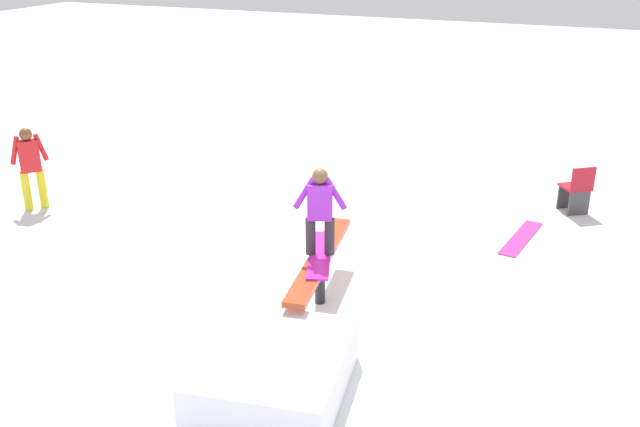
% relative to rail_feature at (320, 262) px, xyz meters
% --- Properties ---
extents(ground_plane, '(60.00, 60.00, 0.00)m').
position_rel_rail_feature_xyz_m(ground_plane, '(0.00, 0.00, -0.60)').
color(ground_plane, white).
extents(rail_feature, '(2.62, 0.66, 0.70)m').
position_rel_rail_feature_xyz_m(rail_feature, '(0.00, 0.00, 0.00)').
color(rail_feature, black).
rests_on(rail_feature, ground).
extents(snow_kicker_ramp, '(2.00, 1.75, 0.54)m').
position_rel_rail_feature_xyz_m(snow_kicker_ramp, '(-2.05, -0.31, -0.33)').
color(snow_kicker_ramp, white).
rests_on(snow_kicker_ramp, ground).
extents(main_rider_on_rail, '(1.46, 0.74, 1.21)m').
position_rel_rail_feature_xyz_m(main_rider_on_rail, '(0.00, 0.00, 0.67)').
color(main_rider_on_rail, '#D723A0').
rests_on(main_rider_on_rail, rail_feature).
extents(bystander_red, '(0.54, 0.49, 1.49)m').
position_rel_rail_feature_xyz_m(bystander_red, '(1.23, 5.99, 0.24)').
color(bystander_red, yellow).
rests_on(bystander_red, ground).
extents(loose_snowboard_magenta, '(1.57, 0.52, 0.02)m').
position_rel_rail_feature_xyz_m(loose_snowboard_magenta, '(3.17, -2.23, -0.59)').
color(loose_snowboard_magenta, '#CD3193').
rests_on(loose_snowboard_magenta, ground).
extents(folding_chair, '(0.61, 0.61, 0.88)m').
position_rel_rail_feature_xyz_m(folding_chair, '(4.69, -2.93, -0.18)').
color(folding_chair, '#3F3F44').
rests_on(folding_chair, ground).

